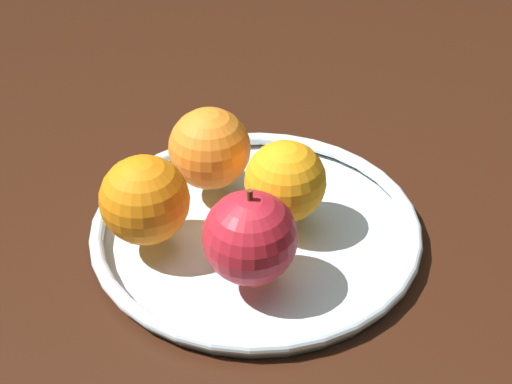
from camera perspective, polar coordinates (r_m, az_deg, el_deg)
ground_plane at (r=66.00cm, az=0.00°, el=-4.69°), size 146.90×146.90×4.00cm
fruit_bowl at (r=64.08cm, az=0.00°, el=-2.76°), size 28.18×28.18×1.80cm
apple at (r=56.21cm, az=-0.46°, el=-3.49°), size 7.30×7.30×8.10cm
orange_front_left at (r=62.15cm, az=2.25°, el=0.84°), size 6.89×6.89×6.89cm
orange_back_left at (r=60.41cm, az=-8.48°, el=-0.59°), size 7.31×7.31×7.31cm
orange_front_right at (r=65.83cm, az=-3.56°, el=3.34°), size 7.29×7.29×7.29cm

